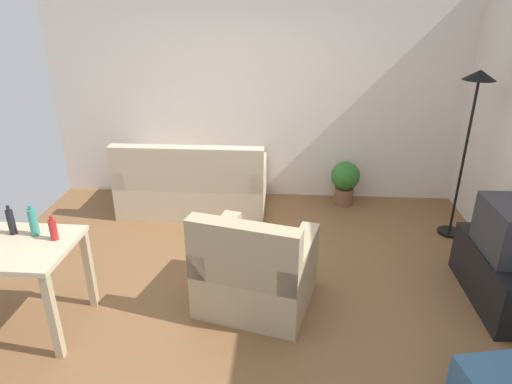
{
  "coord_description": "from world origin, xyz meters",
  "views": [
    {
      "loc": [
        0.36,
        -3.45,
        2.49
      ],
      "look_at": [
        0.1,
        0.5,
        0.75
      ],
      "focal_mm": 31.77,
      "sensor_mm": 36.0,
      "label": 1
    }
  ],
  "objects_px": {
    "couch": "(193,188)",
    "bottle_red": "(53,229)",
    "bottle_dark": "(11,222)",
    "bottle_tall": "(33,222)",
    "potted_plant": "(345,180)",
    "armchair": "(255,272)",
    "tv": "(512,230)",
    "torchiere_lamp": "(473,110)",
    "tv_stand": "(499,277)"
  },
  "relations": [
    {
      "from": "bottle_tall",
      "to": "tv",
      "type": "bearing_deg",
      "value": 6.56
    },
    {
      "from": "tv_stand",
      "to": "bottle_red",
      "type": "bearing_deg",
      "value": 97.84
    },
    {
      "from": "torchiere_lamp",
      "to": "bottle_dark",
      "type": "bearing_deg",
      "value": -157.56
    },
    {
      "from": "tv_stand",
      "to": "armchair",
      "type": "xyz_separation_m",
      "value": [
        -2.11,
        -0.19,
        0.08
      ]
    },
    {
      "from": "armchair",
      "to": "tv_stand",
      "type": "bearing_deg",
      "value": -160.31
    },
    {
      "from": "tv_stand",
      "to": "couch",
      "type": "bearing_deg",
      "value": 61.7
    },
    {
      "from": "couch",
      "to": "potted_plant",
      "type": "distance_m",
      "value": 1.9
    },
    {
      "from": "bottle_red",
      "to": "potted_plant",
      "type": "bearing_deg",
      "value": 43.93
    },
    {
      "from": "couch",
      "to": "bottle_tall",
      "type": "distance_m",
      "value": 2.28
    },
    {
      "from": "tv",
      "to": "bottle_dark",
      "type": "xyz_separation_m",
      "value": [
        -4.0,
        -0.43,
        0.17
      ]
    },
    {
      "from": "tv_stand",
      "to": "bottle_dark",
      "type": "distance_m",
      "value": 4.07
    },
    {
      "from": "couch",
      "to": "bottle_dark",
      "type": "distance_m",
      "value": 2.35
    },
    {
      "from": "tv",
      "to": "potted_plant",
      "type": "xyz_separation_m",
      "value": [
        -1.12,
        1.92,
        -0.37
      ]
    },
    {
      "from": "tv_stand",
      "to": "potted_plant",
      "type": "bearing_deg",
      "value": 30.07
    },
    {
      "from": "armchair",
      "to": "couch",
      "type": "bearing_deg",
      "value": -49.53
    },
    {
      "from": "potted_plant",
      "to": "bottle_dark",
      "type": "xyz_separation_m",
      "value": [
        -2.88,
        -2.36,
        0.54
      ]
    },
    {
      "from": "armchair",
      "to": "bottle_red",
      "type": "relative_size",
      "value": 5.35
    },
    {
      "from": "tv",
      "to": "armchair",
      "type": "distance_m",
      "value": 2.16
    },
    {
      "from": "couch",
      "to": "bottle_dark",
      "type": "height_order",
      "value": "bottle_dark"
    },
    {
      "from": "tv_stand",
      "to": "torchiere_lamp",
      "type": "distance_m",
      "value": 1.69
    },
    {
      "from": "bottle_dark",
      "to": "bottle_tall",
      "type": "bearing_deg",
      "value": -1.16
    },
    {
      "from": "bottle_red",
      "to": "armchair",
      "type": "bearing_deg",
      "value": 11.43
    },
    {
      "from": "armchair",
      "to": "bottle_tall",
      "type": "distance_m",
      "value": 1.8
    },
    {
      "from": "bottle_dark",
      "to": "bottle_red",
      "type": "distance_m",
      "value": 0.37
    },
    {
      "from": "tv",
      "to": "torchiere_lamp",
      "type": "relative_size",
      "value": 0.33
    },
    {
      "from": "tv_stand",
      "to": "potted_plant",
      "type": "height_order",
      "value": "potted_plant"
    },
    {
      "from": "potted_plant",
      "to": "armchair",
      "type": "distance_m",
      "value": 2.34
    },
    {
      "from": "bottle_dark",
      "to": "bottle_red",
      "type": "height_order",
      "value": "bottle_dark"
    },
    {
      "from": "bottle_tall",
      "to": "bottle_red",
      "type": "distance_m",
      "value": 0.19
    },
    {
      "from": "tv",
      "to": "bottle_red",
      "type": "height_order",
      "value": "bottle_red"
    },
    {
      "from": "tv",
      "to": "torchiere_lamp",
      "type": "xyz_separation_m",
      "value": [
        -0.0,
        1.21,
        0.71
      ]
    },
    {
      "from": "torchiere_lamp",
      "to": "armchair",
      "type": "distance_m",
      "value": 2.76
    },
    {
      "from": "tv_stand",
      "to": "bottle_tall",
      "type": "height_order",
      "value": "bottle_tall"
    },
    {
      "from": "tv",
      "to": "bottle_tall",
      "type": "height_order",
      "value": "bottle_tall"
    },
    {
      "from": "bottle_red",
      "to": "couch",
      "type": "bearing_deg",
      "value": 73.21
    },
    {
      "from": "bottle_tall",
      "to": "tv_stand",
      "type": "bearing_deg",
      "value": 6.56
    },
    {
      "from": "tv_stand",
      "to": "bottle_tall",
      "type": "xyz_separation_m",
      "value": [
        -3.81,
        -0.44,
        0.63
      ]
    },
    {
      "from": "bottle_dark",
      "to": "bottle_tall",
      "type": "height_order",
      "value": "bottle_tall"
    },
    {
      "from": "potted_plant",
      "to": "armchair",
      "type": "height_order",
      "value": "armchair"
    },
    {
      "from": "tv",
      "to": "bottle_tall",
      "type": "distance_m",
      "value": 3.84
    },
    {
      "from": "potted_plant",
      "to": "armchair",
      "type": "bearing_deg",
      "value": -115.26
    },
    {
      "from": "couch",
      "to": "torchiere_lamp",
      "type": "bearing_deg",
      "value": 172.45
    },
    {
      "from": "tv_stand",
      "to": "bottle_tall",
      "type": "bearing_deg",
      "value": 96.56
    },
    {
      "from": "tv",
      "to": "torchiere_lamp",
      "type": "distance_m",
      "value": 1.41
    },
    {
      "from": "couch",
      "to": "armchair",
      "type": "relative_size",
      "value": 1.62
    },
    {
      "from": "torchiere_lamp",
      "to": "bottle_dark",
      "type": "distance_m",
      "value": 4.36
    },
    {
      "from": "couch",
      "to": "bottle_dark",
      "type": "xyz_separation_m",
      "value": [
        -1.0,
        -2.05,
        0.56
      ]
    },
    {
      "from": "bottle_red",
      "to": "tv",
      "type": "bearing_deg",
      "value": 7.83
    },
    {
      "from": "potted_plant",
      "to": "bottle_red",
      "type": "xyz_separation_m",
      "value": [
        -2.52,
        -2.42,
        0.52
      ]
    },
    {
      "from": "couch",
      "to": "bottle_red",
      "type": "relative_size",
      "value": 8.69
    }
  ]
}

